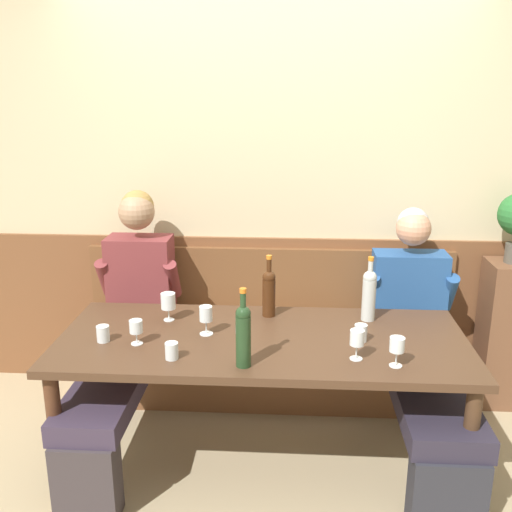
{
  "coord_description": "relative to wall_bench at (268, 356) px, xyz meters",
  "views": [
    {
      "loc": [
        0.13,
        -2.52,
        1.93
      ],
      "look_at": [
        -0.05,
        0.44,
        1.05
      ],
      "focal_mm": 40.72,
      "sensor_mm": 36.0,
      "label": 1
    }
  ],
  "objects": [
    {
      "name": "wine_glass_center_rear",
      "position": [
        -0.51,
        -0.52,
        0.55
      ],
      "size": [
        0.08,
        0.08,
        0.15
      ],
      "color": "silver",
      "rests_on": "dining_table"
    },
    {
      "name": "person_center_left_seat",
      "position": [
        -0.79,
        -0.35,
        0.37
      ],
      "size": [
        0.49,
        1.3,
        1.33
      ],
      "color": "#383034",
      "rests_on": "ground"
    },
    {
      "name": "wine_bottle_amber_mid",
      "position": [
        -0.07,
        -1.02,
        0.61
      ],
      "size": [
        0.07,
        0.07,
        0.36
      ],
      "color": "#203B1F",
      "rests_on": "dining_table"
    },
    {
      "name": "wine_bottle_clear_water",
      "position": [
        0.02,
        -0.43,
        0.59
      ],
      "size": [
        0.07,
        0.07,
        0.34
      ],
      "color": "#412210",
      "rests_on": "dining_table"
    },
    {
      "name": "person_center_right_seat",
      "position": [
        0.84,
        -0.4,
        0.32
      ],
      "size": [
        0.53,
        1.3,
        1.25
      ],
      "color": "#282931",
      "rests_on": "ground"
    },
    {
      "name": "wall_bench",
      "position": [
        0.0,
        0.0,
        0.0
      ],
      "size": [
        2.32,
        0.42,
        0.94
      ],
      "color": "brown",
      "rests_on": "ground"
    },
    {
      "name": "water_tumbler_right",
      "position": [
        -0.4,
        -0.97,
        0.49
      ],
      "size": [
        0.06,
        0.06,
        0.08
      ],
      "primitive_type": "cylinder",
      "color": "silver",
      "rests_on": "dining_table"
    },
    {
      "name": "wine_bottle_green_tall",
      "position": [
        0.55,
        -0.45,
        0.6
      ],
      "size": [
        0.07,
        0.07,
        0.35
      ],
      "color": "#B7C0BE",
      "rests_on": "dining_table"
    },
    {
      "name": "water_tumbler_center",
      "position": [
        0.48,
        -0.72,
        0.49
      ],
      "size": [
        0.06,
        0.06,
        0.08
      ],
      "primitive_type": "cylinder",
      "color": "silver",
      "rests_on": "dining_table"
    },
    {
      "name": "corner_pedestal",
      "position": [
        1.46,
        0.03,
        0.18
      ],
      "size": [
        0.28,
        0.28,
        0.92
      ],
      "primitive_type": "cube",
      "color": "brown",
      "rests_on": "ground"
    },
    {
      "name": "wine_glass_by_bottle",
      "position": [
        0.61,
        -0.98,
        0.55
      ],
      "size": [
        0.07,
        0.07,
        0.14
      ],
      "color": "silver",
      "rests_on": "dining_table"
    },
    {
      "name": "water_tumbler_left",
      "position": [
        -0.77,
        -0.81,
        0.49
      ],
      "size": [
        0.06,
        0.06,
        0.08
      ],
      "primitive_type": "cylinder",
      "color": "silver",
      "rests_on": "dining_table"
    },
    {
      "name": "wood_wainscot_panel",
      "position": [
        0.0,
        0.21,
        0.22
      ],
      "size": [
        6.8,
        0.03,
        1.0
      ],
      "primitive_type": "cube",
      "color": "brown",
      "rests_on": "ground"
    },
    {
      "name": "wine_glass_center_front",
      "position": [
        0.44,
        -0.92,
        0.55
      ],
      "size": [
        0.07,
        0.07,
        0.14
      ],
      "color": "silver",
      "rests_on": "dining_table"
    },
    {
      "name": "wine_glass_left_end",
      "position": [
        -0.28,
        -0.69,
        0.55
      ],
      "size": [
        0.07,
        0.07,
        0.15
      ],
      "color": "silver",
      "rests_on": "dining_table"
    },
    {
      "name": "room_wall_back",
      "position": [
        0.0,
        0.26,
        1.12
      ],
      "size": [
        6.8,
        0.08,
        2.8
      ],
      "primitive_type": "cube",
      "color": "beige",
      "rests_on": "ground"
    },
    {
      "name": "ground_plane",
      "position": [
        0.0,
        -0.83,
        -0.29
      ],
      "size": [
        6.8,
        6.8,
        0.02
      ],
      "primitive_type": "cube",
      "color": "tan",
      "rests_on": "ground"
    },
    {
      "name": "dining_table",
      "position": [
        0.0,
        -0.71,
        0.37
      ],
      "size": [
        2.02,
        0.85,
        0.73
      ],
      "color": "#472F1F",
      "rests_on": "ground"
    },
    {
      "name": "wine_glass_mid_right",
      "position": [
        -0.6,
        -0.83,
        0.54
      ],
      "size": [
        0.06,
        0.06,
        0.12
      ],
      "color": "silver",
      "rests_on": "dining_table"
    }
  ]
}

